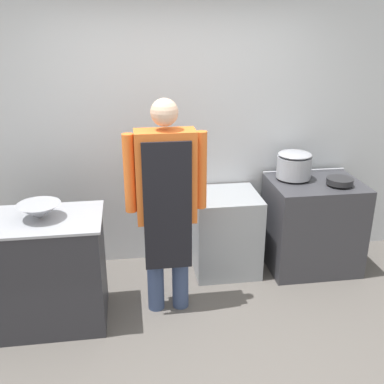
{
  "coord_description": "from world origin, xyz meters",
  "views": [
    {
      "loc": [
        -0.46,
        -2.58,
        2.34
      ],
      "look_at": [
        0.04,
        0.89,
        0.99
      ],
      "focal_mm": 42.0,
      "sensor_mm": 36.0,
      "label": 1
    }
  ],
  "objects_px": {
    "mixing_bowl": "(39,211)",
    "stove": "(312,225)",
    "saute_pan": "(340,181)",
    "fridge_unit": "(225,232)",
    "person_cook": "(166,196)",
    "stock_pot": "(294,164)"
  },
  "relations": [
    {
      "from": "fridge_unit",
      "to": "saute_pan",
      "type": "relative_size",
      "value": 3.23
    },
    {
      "from": "stove",
      "to": "fridge_unit",
      "type": "relative_size",
      "value": 1.15
    },
    {
      "from": "mixing_bowl",
      "to": "person_cook",
      "type": "bearing_deg",
      "value": 2.47
    },
    {
      "from": "stock_pot",
      "to": "saute_pan",
      "type": "xyz_separation_m",
      "value": [
        0.37,
        -0.24,
        -0.1
      ]
    },
    {
      "from": "fridge_unit",
      "to": "stove",
      "type": "bearing_deg",
      "value": -4.14
    },
    {
      "from": "stove",
      "to": "stock_pot",
      "type": "xyz_separation_m",
      "value": [
        -0.19,
        0.12,
        0.6
      ]
    },
    {
      "from": "mixing_bowl",
      "to": "stock_pot",
      "type": "distance_m",
      "value": 2.36
    },
    {
      "from": "stock_pot",
      "to": "fridge_unit",
      "type": "bearing_deg",
      "value": -175.14
    },
    {
      "from": "mixing_bowl",
      "to": "stove",
      "type": "bearing_deg",
      "value": 12.8
    },
    {
      "from": "stove",
      "to": "person_cook",
      "type": "bearing_deg",
      "value": -160.85
    },
    {
      "from": "fridge_unit",
      "to": "stock_pot",
      "type": "distance_m",
      "value": 0.93
    },
    {
      "from": "stove",
      "to": "mixing_bowl",
      "type": "relative_size",
      "value": 2.78
    },
    {
      "from": "person_cook",
      "to": "stock_pot",
      "type": "bearing_deg",
      "value": 26.2
    },
    {
      "from": "stove",
      "to": "saute_pan",
      "type": "bearing_deg",
      "value": -34.27
    },
    {
      "from": "saute_pan",
      "to": "fridge_unit",
      "type": "bearing_deg",
      "value": 170.15
    },
    {
      "from": "fridge_unit",
      "to": "stock_pot",
      "type": "xyz_separation_m",
      "value": [
        0.67,
        0.06,
        0.65
      ]
    },
    {
      "from": "stove",
      "to": "mixing_bowl",
      "type": "bearing_deg",
      "value": -167.2
    },
    {
      "from": "person_cook",
      "to": "saute_pan",
      "type": "relative_size",
      "value": 7.36
    },
    {
      "from": "fridge_unit",
      "to": "saute_pan",
      "type": "distance_m",
      "value": 1.18
    },
    {
      "from": "mixing_bowl",
      "to": "saute_pan",
      "type": "relative_size",
      "value": 1.34
    },
    {
      "from": "person_cook",
      "to": "mixing_bowl",
      "type": "xyz_separation_m",
      "value": [
        -0.97,
        -0.04,
        -0.05
      ]
    },
    {
      "from": "mixing_bowl",
      "to": "stock_pot",
      "type": "bearing_deg",
      "value": 16.67
    }
  ]
}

